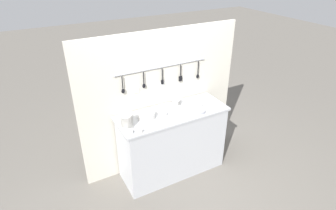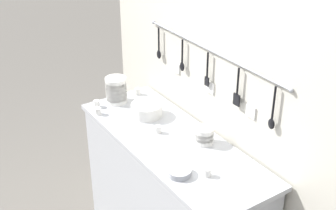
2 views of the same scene
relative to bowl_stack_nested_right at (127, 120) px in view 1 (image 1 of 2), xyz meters
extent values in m
plane|color=#666059|center=(0.62, 0.04, -1.02)|extent=(20.00, 20.00, 0.00)
cube|color=#ADAFB5|center=(0.62, 0.04, -0.11)|extent=(1.43, 0.53, 0.03)
cube|color=#ADAFB5|center=(0.62, 0.04, -0.57)|extent=(1.37, 0.51, 0.90)
cube|color=beige|center=(0.62, 0.34, -0.07)|extent=(2.23, 0.04, 1.91)
cylinder|color=#93969E|center=(0.62, 0.31, 0.43)|extent=(1.24, 0.01, 0.01)
sphere|color=#93969E|center=(0.00, 0.31, 0.43)|extent=(0.02, 0.02, 0.02)
sphere|color=#93969E|center=(1.24, 0.31, 0.43)|extent=(0.02, 0.02, 0.02)
cylinder|color=black|center=(0.08, 0.30, 0.33)|extent=(0.01, 0.01, 0.17)
ellipsoid|color=black|center=(0.08, 0.30, 0.22)|extent=(0.04, 0.02, 0.06)
cylinder|color=#93969E|center=(0.08, 0.31, 0.42)|extent=(0.00, 0.01, 0.02)
cylinder|color=black|center=(0.36, 0.30, 0.34)|extent=(0.01, 0.01, 0.16)
ellipsoid|color=black|center=(0.36, 0.30, 0.23)|extent=(0.04, 0.02, 0.06)
cylinder|color=#93969E|center=(0.36, 0.31, 0.42)|extent=(0.01, 0.01, 0.02)
cylinder|color=black|center=(0.61, 0.30, 0.33)|extent=(0.01, 0.01, 0.16)
cube|color=black|center=(0.61, 0.30, 0.23)|extent=(0.04, 0.01, 0.06)
cylinder|color=#93969E|center=(0.61, 0.31, 0.42)|extent=(0.01, 0.01, 0.02)
cylinder|color=black|center=(0.88, 0.30, 0.33)|extent=(0.01, 0.01, 0.16)
cube|color=black|center=(0.88, 0.30, 0.22)|extent=(0.05, 0.01, 0.07)
cylinder|color=#93969E|center=(0.88, 0.31, 0.42)|extent=(0.01, 0.01, 0.02)
cylinder|color=black|center=(1.15, 0.30, 0.32)|extent=(0.01, 0.01, 0.19)
ellipsoid|color=black|center=(1.15, 0.30, 0.20)|extent=(0.04, 0.02, 0.06)
cylinder|color=#93969E|center=(1.15, 0.31, 0.42)|extent=(0.00, 0.01, 0.02)
cube|color=white|center=(0.26, 0.32, 0.19)|extent=(0.07, 0.01, 0.07)
cube|color=white|center=(0.62, 0.32, 0.19)|extent=(0.07, 0.01, 0.07)
cube|color=white|center=(0.98, 0.32, 0.19)|extent=(0.07, 0.01, 0.07)
cylinder|color=silver|center=(0.00, 0.00, -0.07)|extent=(0.15, 0.15, 0.05)
cylinder|color=silver|center=(0.00, 0.00, -0.04)|extent=(0.15, 0.15, 0.05)
cylinder|color=silver|center=(0.00, 0.00, -0.01)|extent=(0.15, 0.15, 0.05)
cylinder|color=silver|center=(0.00, 0.00, 0.01)|extent=(0.15, 0.15, 0.05)
cylinder|color=silver|center=(0.00, 0.00, 0.04)|extent=(0.15, 0.15, 0.05)
cylinder|color=silver|center=(0.00, 0.00, 0.07)|extent=(0.15, 0.15, 0.05)
cylinder|color=silver|center=(0.75, 0.18, -0.07)|extent=(0.11, 0.11, 0.05)
cylinder|color=silver|center=(0.75, 0.18, -0.04)|extent=(0.11, 0.11, 0.05)
cylinder|color=silver|center=(0.75, 0.18, -0.01)|extent=(0.11, 0.11, 0.05)
cylinder|color=silver|center=(0.28, 0.07, -0.09)|extent=(0.20, 0.20, 0.01)
cylinder|color=silver|center=(0.28, 0.07, -0.08)|extent=(0.20, 0.20, 0.01)
cylinder|color=silver|center=(0.28, 0.07, -0.07)|extent=(0.20, 0.20, 0.01)
cylinder|color=silver|center=(0.28, 0.07, -0.06)|extent=(0.20, 0.20, 0.01)
cylinder|color=silver|center=(0.28, 0.07, -0.05)|extent=(0.20, 0.20, 0.01)
cylinder|color=silver|center=(0.28, 0.07, -0.04)|extent=(0.20, 0.20, 0.01)
cylinder|color=silver|center=(0.28, 0.07, -0.03)|extent=(0.20, 0.20, 0.01)
cylinder|color=silver|center=(0.28, 0.07, -0.02)|extent=(0.20, 0.20, 0.01)
cylinder|color=silver|center=(0.28, 0.07, -0.01)|extent=(0.20, 0.20, 0.01)
cylinder|color=#93969E|center=(0.93, -0.12, -0.07)|extent=(0.13, 0.13, 0.03)
cylinder|color=silver|center=(0.09, -0.19, -0.07)|extent=(0.04, 0.04, 0.05)
cylinder|color=silver|center=(-0.01, -0.15, -0.07)|extent=(0.04, 0.04, 0.05)
cylinder|color=silver|center=(-0.02, 0.18, -0.07)|extent=(0.04, 0.04, 0.05)
cylinder|color=silver|center=(1.02, 0.00, -0.07)|extent=(0.04, 0.04, 0.05)
cylinder|color=silver|center=(0.50, 0.02, -0.07)|extent=(0.04, 0.04, 0.05)
camera|label=1|loc=(-0.89, -2.61, 1.68)|focal=30.00mm
camera|label=2|loc=(2.58, -1.30, 1.43)|focal=50.00mm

